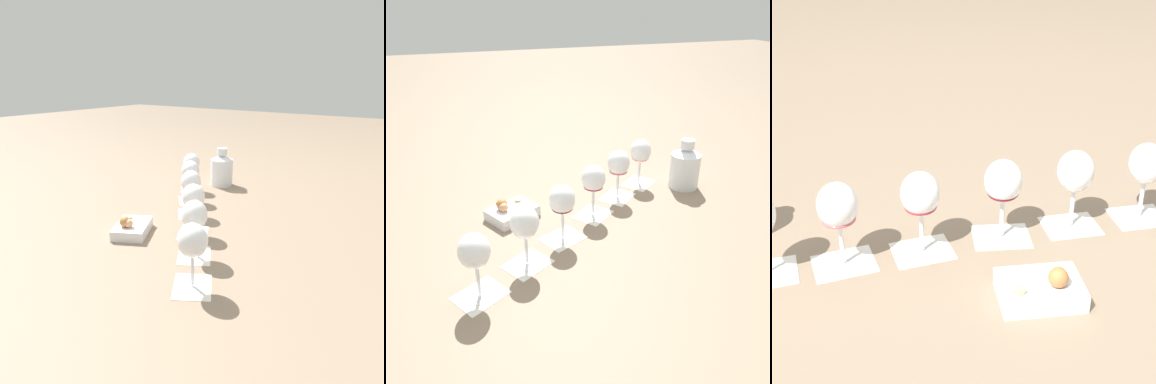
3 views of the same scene
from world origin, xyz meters
The scene contains 12 objects.
ground_plane centered at (0.00, 0.00, 0.00)m, with size 8.00×8.00×0.00m, color #7F6B56.
tasting_card_1 centered at (-0.14, 0.19, 0.00)m, with size 0.15×0.15×0.00m.
tasting_card_2 centered at (-0.05, 0.07, 0.00)m, with size 0.15×0.15×0.00m.
tasting_card_3 centered at (0.05, -0.06, 0.00)m, with size 0.14×0.15×0.00m.
tasting_card_4 centered at (0.14, -0.19, 0.00)m, with size 0.14×0.15×0.00m.
tasting_card_5 centered at (0.23, -0.32, 0.00)m, with size 0.14×0.15×0.00m.
wine_glass_1 centered at (-0.14, 0.19, 0.12)m, with size 0.08×0.08×0.17m.
wine_glass_2 centered at (-0.05, 0.07, 0.12)m, with size 0.08×0.08×0.17m.
wine_glass_3 centered at (0.05, -0.06, 0.12)m, with size 0.08×0.08×0.17m.
wine_glass_4 centered at (0.14, -0.19, 0.12)m, with size 0.08×0.08×0.17m.
wine_glass_5 centered at (0.23, -0.32, 0.12)m, with size 0.08×0.08×0.17m.
snack_dish centered at (-0.12, -0.19, 0.02)m, with size 0.16×0.18×0.07m.
Camera 3 is at (-0.94, -0.33, 0.66)m, focal length 55.00 mm.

